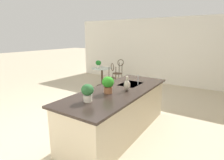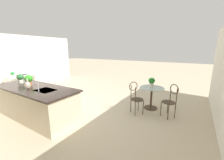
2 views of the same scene
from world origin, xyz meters
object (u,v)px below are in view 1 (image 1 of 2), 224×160
(potted_plant_counter_near, at_px, (108,84))
(potted_plant_counter_far, at_px, (88,92))
(bistro_table, at_px, (102,75))
(chair_by_island, at_px, (112,75))
(potted_plant_on_table, at_px, (98,64))
(vase_on_counter, at_px, (127,85))
(chair_near_window, at_px, (119,71))

(potted_plant_counter_near, height_order, potted_plant_counter_far, potted_plant_counter_near)
(bistro_table, xyz_separation_m, chair_by_island, (0.30, 0.65, 0.13))
(chair_by_island, bearing_deg, potted_plant_counter_far, 26.89)
(bistro_table, distance_m, potted_plant_on_table, 0.49)
(bistro_table, relative_size, potted_plant_counter_far, 2.73)
(potted_plant_on_table, bearing_deg, chair_by_island, 72.18)
(potted_plant_counter_near, xyz_separation_m, vase_on_counter, (-0.35, 0.22, -0.07))
(chair_near_window, xyz_separation_m, vase_on_counter, (3.33, 2.19, 0.46))
(potted_plant_on_table, relative_size, potted_plant_counter_near, 0.94)
(potted_plant_counter_near, relative_size, potted_plant_counter_far, 1.09)
(bistro_table, xyz_separation_m, potted_plant_counter_far, (3.58, 2.31, 0.64))
(bistro_table, bearing_deg, chair_near_window, 150.24)
(potted_plant_counter_near, bearing_deg, chair_near_window, -151.86)
(chair_near_window, relative_size, vase_on_counter, 3.62)
(bistro_table, relative_size, potted_plant_counter_near, 2.50)
(potted_plant_on_table, relative_size, vase_on_counter, 1.05)
(potted_plant_counter_far, bearing_deg, bistro_table, -147.12)
(potted_plant_on_table, distance_m, vase_on_counter, 3.76)
(potted_plant_on_table, xyz_separation_m, vase_on_counter, (2.63, 2.69, 0.12))
(vase_on_counter, bearing_deg, potted_plant_on_table, -134.30)
(potted_plant_on_table, xyz_separation_m, potted_plant_counter_near, (2.98, 2.47, 0.19))
(potted_plant_counter_near, xyz_separation_m, potted_plant_counter_far, (0.55, -0.03, -0.02))
(potted_plant_on_table, xyz_separation_m, potted_plant_counter_far, (3.53, 2.44, 0.17))
(potted_plant_on_table, bearing_deg, vase_on_counter, 45.70)
(chair_near_window, xyz_separation_m, potted_plant_counter_near, (3.68, 1.97, 0.53))
(potted_plant_counter_far, height_order, vase_on_counter, potted_plant_counter_far)
(chair_near_window, bearing_deg, vase_on_counter, 33.26)
(bistro_table, xyz_separation_m, potted_plant_on_table, (0.05, -0.13, 0.47))
(bistro_table, height_order, chair_by_island, chair_by_island)
(potted_plant_on_table, height_order, vase_on_counter, vase_on_counter)
(bistro_table, bearing_deg, chair_by_island, 65.04)
(vase_on_counter, bearing_deg, chair_by_island, -141.21)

